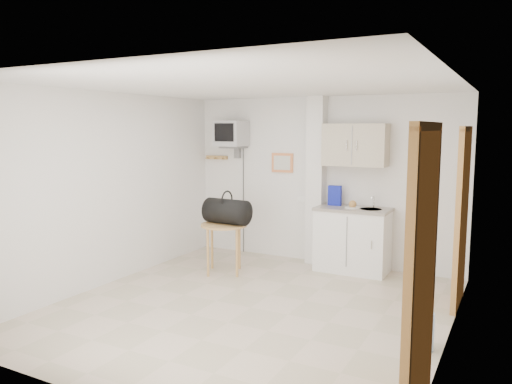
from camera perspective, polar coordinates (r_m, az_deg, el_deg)
The scene contains 7 objects.
ground at distance 5.85m, azimuth -0.61°, elevation -13.06°, with size 4.50×4.50×0.00m, color beige.
room_envelope at distance 5.48m, azimuth 2.02°, elevation 2.08°, with size 4.24×4.54×2.55m.
kitchenette at distance 7.23m, azimuth 11.06°, elevation -2.64°, with size 1.03×0.58×2.10m.
crt_television at distance 7.96m, azimuth -2.85°, elevation 6.58°, with size 0.44×0.45×2.15m.
round_table at distance 7.04m, azimuth -3.69°, elevation -4.39°, with size 0.65×0.65×0.70m.
duffel_bag at distance 7.01m, azimuth -3.32°, elevation -2.20°, with size 0.66×0.39×0.47m.
water_bottle at distance 5.01m, azimuth 18.93°, elevation -14.84°, with size 0.13×0.13×0.40m.
Camera 1 is at (2.62, -4.82, 2.04)m, focal length 35.00 mm.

